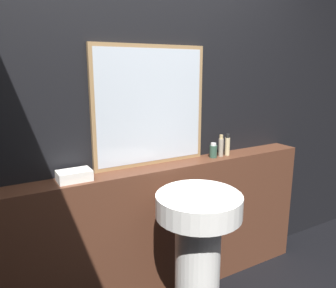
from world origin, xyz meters
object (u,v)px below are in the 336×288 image
shampoo_bottle (213,151)px  conditioner_bottle (221,146)px  towel_stack (74,176)px  mirror (151,106)px  pedestal_sink (198,250)px  lotion_bottle (227,145)px

shampoo_bottle → conditioner_bottle: 0.08m
towel_stack → shampoo_bottle: bearing=0.0°
mirror → pedestal_sink: bearing=-86.7°
pedestal_sink → conditioner_bottle: conditioner_bottle is taller
pedestal_sink → towel_stack: towel_stack is taller
mirror → shampoo_bottle: bearing=-9.5°
conditioner_bottle → shampoo_bottle: bearing=180.0°
shampoo_bottle → pedestal_sink: bearing=-134.7°
shampoo_bottle → lotion_bottle: bearing=-0.0°
mirror → shampoo_bottle: (0.48, -0.08, -0.35)m
pedestal_sink → shampoo_bottle: shampoo_bottle is taller
mirror → conditioner_bottle: size_ratio=4.97×
mirror → towel_stack: bearing=-171.7°
towel_stack → lotion_bottle: lotion_bottle is taller
lotion_bottle → pedestal_sink: bearing=-142.1°
pedestal_sink → towel_stack: (-0.58, 0.45, 0.43)m
mirror → lotion_bottle: (0.61, -0.08, -0.32)m
pedestal_sink → conditioner_bottle: 0.83m
pedestal_sink → lotion_bottle: (0.58, 0.45, 0.47)m
mirror → towel_stack: size_ratio=4.18×
pedestal_sink → mirror: 0.96m
towel_stack → conditioner_bottle: conditioner_bottle is taller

